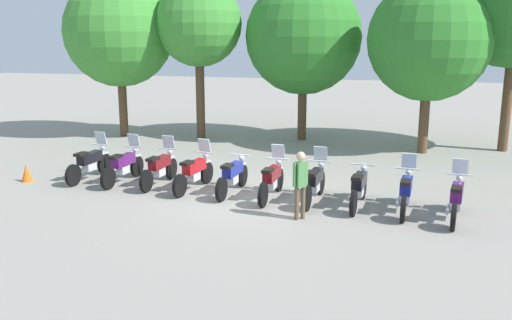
# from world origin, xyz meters

# --- Properties ---
(ground_plane) EXTENTS (80.00, 80.00, 0.00)m
(ground_plane) POSITION_xyz_m (0.00, 0.00, 0.00)
(ground_plane) COLOR gray
(motorcycle_0) EXTENTS (0.62, 2.19, 1.37)m
(motorcycle_0) POSITION_xyz_m (-5.19, 0.49, 0.52)
(motorcycle_0) COLOR black
(motorcycle_0) RESTS_ON ground_plane
(motorcycle_1) EXTENTS (0.62, 2.19, 1.37)m
(motorcycle_1) POSITION_xyz_m (-4.04, 0.43, 0.52)
(motorcycle_1) COLOR black
(motorcycle_1) RESTS_ON ground_plane
(motorcycle_2) EXTENTS (0.62, 2.19, 1.37)m
(motorcycle_2) POSITION_xyz_m (-2.89, 0.44, 0.52)
(motorcycle_2) COLOR black
(motorcycle_2) RESTS_ON ground_plane
(motorcycle_3) EXTENTS (0.68, 2.18, 1.37)m
(motorcycle_3) POSITION_xyz_m (-1.73, 0.23, 0.52)
(motorcycle_3) COLOR black
(motorcycle_3) RESTS_ON ground_plane
(motorcycle_4) EXTENTS (0.62, 2.19, 0.99)m
(motorcycle_4) POSITION_xyz_m (-0.58, 0.16, 0.50)
(motorcycle_4) COLOR black
(motorcycle_4) RESTS_ON ground_plane
(motorcycle_5) EXTENTS (0.62, 2.19, 1.37)m
(motorcycle_5) POSITION_xyz_m (0.58, -0.03, 0.52)
(motorcycle_5) COLOR black
(motorcycle_5) RESTS_ON ground_plane
(motorcycle_6) EXTENTS (0.62, 2.19, 1.37)m
(motorcycle_6) POSITION_xyz_m (1.73, -0.03, 0.52)
(motorcycle_6) COLOR black
(motorcycle_6) RESTS_ON ground_plane
(motorcycle_7) EXTENTS (0.62, 2.19, 0.99)m
(motorcycle_7) POSITION_xyz_m (2.89, -0.16, 0.50)
(motorcycle_7) COLOR black
(motorcycle_7) RESTS_ON ground_plane
(motorcycle_8) EXTENTS (0.62, 2.19, 1.37)m
(motorcycle_8) POSITION_xyz_m (4.04, -0.31, 0.52)
(motorcycle_8) COLOR black
(motorcycle_8) RESTS_ON ground_plane
(motorcycle_9) EXTENTS (0.67, 2.18, 1.37)m
(motorcycle_9) POSITION_xyz_m (5.20, -0.61, 0.52)
(motorcycle_9) COLOR black
(motorcycle_9) RESTS_ON ground_plane
(person_0) EXTENTS (0.36, 0.32, 1.64)m
(person_0) POSITION_xyz_m (1.62, -1.54, 0.96)
(person_0) COLOR brown
(person_0) RESTS_ON ground_plane
(tree_0) EXTENTS (4.56, 4.56, 6.68)m
(tree_0) POSITION_xyz_m (-7.74, 7.40, 4.39)
(tree_0) COLOR brown
(tree_0) RESTS_ON ground_plane
(tree_1) EXTENTS (3.48, 3.48, 6.47)m
(tree_1) POSITION_xyz_m (-4.30, 7.66, 4.69)
(tree_1) COLOR brown
(tree_1) RESTS_ON ground_plane
(tree_2) EXTENTS (4.66, 4.66, 6.55)m
(tree_2) POSITION_xyz_m (-0.17, 8.53, 4.21)
(tree_2) COLOR brown
(tree_2) RESTS_ON ground_plane
(tree_3) EXTENTS (4.40, 4.40, 6.32)m
(tree_3) POSITION_xyz_m (4.63, 7.08, 4.11)
(tree_3) COLOR brown
(tree_3) RESTS_ON ground_plane
(traffic_cone) EXTENTS (0.32, 0.32, 0.55)m
(traffic_cone) POSITION_xyz_m (-6.88, -0.25, 0.28)
(traffic_cone) COLOR orange
(traffic_cone) RESTS_ON ground_plane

